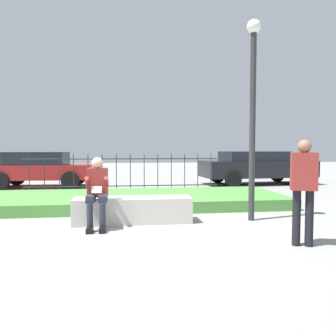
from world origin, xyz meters
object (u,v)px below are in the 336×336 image
(stone_bench, at_px, (133,211))
(car_parked_right, at_px, (256,166))
(person_seated_reader, at_px, (97,189))
(car_parked_left, at_px, (41,168))
(person_passerby, at_px, (304,184))
(street_lamp, at_px, (253,99))

(stone_bench, xyz_separation_m, car_parked_right, (5.34, 6.58, 0.52))
(stone_bench, height_order, person_seated_reader, person_seated_reader)
(car_parked_left, xyz_separation_m, person_passerby, (5.82, -8.62, 0.21))
(person_seated_reader, xyz_separation_m, car_parked_right, (6.00, 6.91, 0.03))
(person_passerby, bearing_deg, stone_bench, 162.57)
(person_seated_reader, bearing_deg, person_passerby, -27.02)
(street_lamp, bearing_deg, person_passerby, -87.89)
(stone_bench, height_order, person_passerby, person_passerby)
(car_parked_right, relative_size, street_lamp, 1.18)
(street_lamp, bearing_deg, car_parked_right, 66.36)
(car_parked_right, distance_m, street_lamp, 7.50)
(stone_bench, distance_m, car_parked_left, 7.50)
(stone_bench, distance_m, car_parked_right, 8.49)
(person_seated_reader, relative_size, person_passerby, 0.82)
(car_parked_left, bearing_deg, street_lamp, -47.97)
(person_seated_reader, bearing_deg, street_lamp, 4.09)
(person_seated_reader, bearing_deg, car_parked_right, 49.05)
(person_passerby, bearing_deg, car_parked_left, 144.56)
(person_passerby, distance_m, street_lamp, 2.38)
(car_parked_right, bearing_deg, street_lamp, -117.64)
(stone_bench, bearing_deg, car_parked_left, 116.56)
(stone_bench, bearing_deg, car_parked_right, 50.94)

